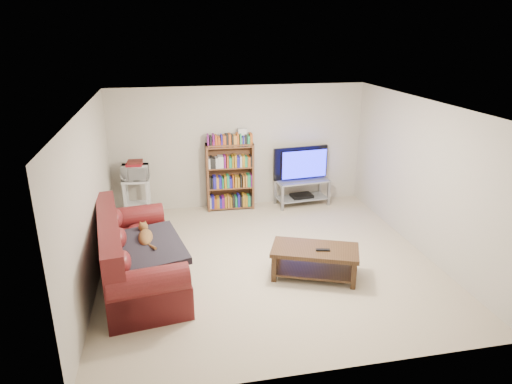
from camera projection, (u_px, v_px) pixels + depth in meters
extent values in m
plane|color=beige|center=(267.00, 260.00, 7.10)|extent=(5.00, 5.00, 0.00)
plane|color=white|center=(269.00, 106.00, 6.29)|extent=(5.00, 5.00, 0.00)
plane|color=beige|center=(240.00, 147.00, 9.00)|extent=(5.00, 0.00, 5.00)
plane|color=beige|center=(326.00, 271.00, 4.39)|extent=(5.00, 0.00, 5.00)
plane|color=beige|center=(90.00, 200.00, 6.23)|extent=(0.00, 5.00, 5.00)
plane|color=beige|center=(423.00, 177.00, 7.16)|extent=(0.00, 5.00, 5.00)
cube|color=maroon|center=(141.00, 267.00, 6.46)|extent=(1.34, 2.48, 0.45)
cube|color=maroon|center=(111.00, 252.00, 6.24)|extent=(0.59, 2.37, 0.99)
cube|color=maroon|center=(150.00, 303.00, 5.49)|extent=(0.99, 0.37, 0.57)
cube|color=maroon|center=(134.00, 233.00, 7.38)|extent=(0.99, 0.37, 0.57)
cube|color=#242129|center=(148.00, 248.00, 6.22)|extent=(1.15, 1.35, 0.20)
cube|color=#382413|center=(315.00, 250.00, 6.52)|extent=(1.37, 1.03, 0.06)
cube|color=#382413|center=(314.00, 270.00, 6.62)|extent=(1.23, 0.92, 0.03)
cube|color=#382413|center=(274.00, 269.00, 6.45)|extent=(0.09, 0.09, 0.39)
cube|color=#382413|center=(354.00, 276.00, 6.27)|extent=(0.09, 0.09, 0.39)
cube|color=#382413|center=(279.00, 253.00, 6.91)|extent=(0.09, 0.09, 0.39)
cube|color=#382413|center=(353.00, 259.00, 6.73)|extent=(0.09, 0.09, 0.39)
cube|color=black|center=(323.00, 250.00, 6.43)|extent=(0.21, 0.10, 0.02)
cube|color=#999EA3|center=(302.00, 181.00, 9.20)|extent=(1.11, 0.59, 0.03)
cube|color=#999EA3|center=(302.00, 197.00, 9.32)|extent=(1.05, 0.56, 0.02)
cube|color=gray|center=(282.00, 198.00, 8.96)|extent=(0.05, 0.05, 0.53)
cube|color=gray|center=(329.00, 193.00, 9.24)|extent=(0.05, 0.05, 0.53)
cube|color=gray|center=(275.00, 191.00, 9.33)|extent=(0.05, 0.05, 0.53)
cube|color=gray|center=(320.00, 187.00, 9.61)|extent=(0.05, 0.05, 0.53)
imported|color=black|center=(303.00, 164.00, 9.09)|extent=(1.15, 0.27, 0.66)
cube|color=black|center=(302.00, 196.00, 9.31)|extent=(0.45, 0.34, 0.06)
cube|color=brown|center=(208.00, 178.00, 8.88)|extent=(0.05, 0.29, 1.33)
cube|color=brown|center=(252.00, 175.00, 9.03)|extent=(0.05, 0.29, 1.33)
cube|color=brown|center=(229.00, 144.00, 8.73)|extent=(0.93, 0.30, 0.03)
cube|color=maroon|center=(219.00, 142.00, 8.68)|extent=(0.27, 0.21, 0.07)
cube|color=silver|center=(136.00, 180.00, 8.42)|extent=(0.51, 0.39, 0.04)
cube|color=silver|center=(138.00, 204.00, 8.57)|extent=(0.46, 0.35, 0.03)
cube|color=silver|center=(125.00, 203.00, 8.39)|extent=(0.05, 0.05, 0.74)
cube|color=silver|center=(148.00, 202.00, 8.45)|extent=(0.05, 0.05, 0.74)
cube|color=silver|center=(127.00, 198.00, 8.65)|extent=(0.05, 0.05, 0.74)
cube|color=silver|center=(149.00, 197.00, 8.70)|extent=(0.05, 0.05, 0.74)
imported|color=silver|center=(135.00, 172.00, 8.36)|extent=(0.50, 0.36, 0.27)
cube|color=maroon|center=(134.00, 164.00, 8.31)|extent=(0.30, 0.27, 0.05)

